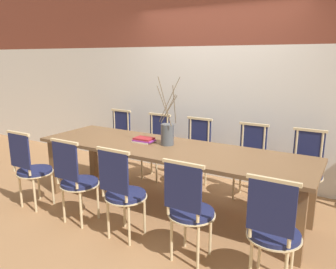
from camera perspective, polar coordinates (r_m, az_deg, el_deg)
name	(u,v)px	position (r m, az deg, el deg)	size (l,w,h in m)	color
ground_plane	(168,208)	(4.07, 0.00, -12.67)	(16.00, 16.00, 0.00)	#9E7047
wall_rear	(215,70)	(4.86, 8.23, 11.02)	(12.00, 0.06, 3.20)	silver
dining_table	(168,154)	(3.82, 0.00, -3.38)	(3.29, 0.94, 0.77)	brown
chair_near_leftend	(31,167)	(4.23, -22.79, -5.21)	(0.42, 0.42, 0.96)	#1E234C
chair_near_left	(76,178)	(3.68, -15.78, -7.36)	(0.42, 0.42, 0.96)	#1E234C
chair_near_center	(122,190)	(3.27, -7.94, -9.62)	(0.42, 0.42, 0.96)	#1E234C
chair_near_right	(189,208)	(2.91, 3.69, -12.58)	(0.42, 0.42, 0.96)	#1E234C
chair_near_rightend	(273,229)	(2.70, 17.81, -15.41)	(0.42, 0.42, 0.96)	#1E234C
chair_far_leftend	(117,138)	(5.30, -8.85, -0.66)	(0.42, 0.42, 0.96)	#1E234C
chair_far_left	(156,144)	(4.88, -2.18, -1.73)	(0.42, 0.42, 0.96)	#1E234C
chair_far_center	(195,151)	(4.57, 4.78, -2.83)	(0.42, 0.42, 0.96)	#1E234C
chair_far_right	(249,159)	(4.31, 13.99, -4.20)	(0.42, 0.42, 0.96)	#1E234C
chair_far_rightend	(305,168)	(4.18, 22.79, -5.42)	(0.42, 0.42, 0.96)	#1E234C
vase_centerpiece	(167,134)	(3.87, -0.10, 0.15)	(0.27, 0.27, 0.81)	#4C5156
book_stack	(144,140)	(4.02, -4.21, -0.96)	(0.26, 0.20, 0.05)	beige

